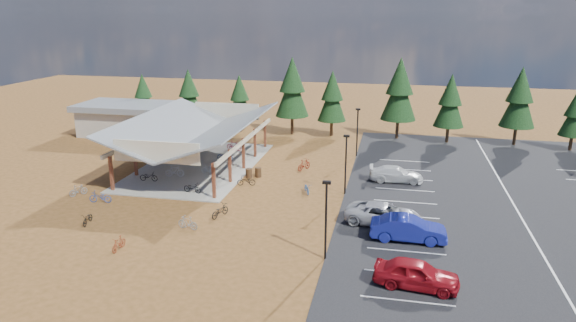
{
  "coord_description": "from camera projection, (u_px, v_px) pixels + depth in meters",
  "views": [
    {
      "loc": [
        8.75,
        -38.96,
        15.02
      ],
      "look_at": [
        -0.25,
        3.6,
        2.13
      ],
      "focal_mm": 32.0,
      "sensor_mm": 36.0,
      "label": 1
    }
  ],
  "objects": [
    {
      "name": "bike_16",
      "position": [
        246.0,
        181.0,
        45.38
      ],
      "size": [
        1.69,
        0.9,
        0.85
      ],
      "primitive_type": "imported",
      "rotation": [
        0.0,
        0.0,
        4.93
      ],
      "color": "black",
      "rests_on": "ground"
    },
    {
      "name": "pine_6",
      "position": [
        450.0,
        101.0,
        58.82
      ],
      "size": [
        3.45,
        3.45,
        8.03
      ],
      "color": "#382314",
      "rests_on": "ground"
    },
    {
      "name": "bike_15",
      "position": [
        304.0,
        165.0,
        49.75
      ],
      "size": [
        1.33,
        1.85,
        1.1
      ],
      "primitive_type": "imported",
      "rotation": [
        0.0,
        0.0,
        2.64
      ],
      "color": "maroon",
      "rests_on": "ground"
    },
    {
      "name": "pine_5",
      "position": [
        400.0,
        90.0,
        60.37
      ],
      "size": [
        4.17,
        4.17,
        9.71
      ],
      "color": "#382314",
      "rests_on": "ground"
    },
    {
      "name": "bike_6",
      "position": [
        225.0,
        156.0,
        52.52
      ],
      "size": [
        1.83,
        0.84,
        0.93
      ],
      "primitive_type": "imported",
      "rotation": [
        0.0,
        0.0,
        1.44
      ],
      "color": "navy",
      "rests_on": "concrete_pad"
    },
    {
      "name": "ground",
      "position": [
        282.0,
        198.0,
        42.55
      ],
      "size": [
        140.0,
        140.0,
        0.0
      ],
      "primitive_type": "plane",
      "color": "#593917",
      "rests_on": "ground"
    },
    {
      "name": "bike_10",
      "position": [
        100.0,
        197.0,
        41.33
      ],
      "size": [
        1.91,
        0.88,
        0.97
      ],
      "primitive_type": "imported",
      "rotation": [
        0.0,
        0.0,
        4.84
      ],
      "color": "#23429B",
      "rests_on": "ground"
    },
    {
      "name": "pine_3",
      "position": [
        292.0,
        88.0,
        62.65
      ],
      "size": [
        4.1,
        4.1,
        9.56
      ],
      "color": "#382314",
      "rests_on": "ground"
    },
    {
      "name": "pine_1",
      "position": [
        189.0,
        93.0,
        65.37
      ],
      "size": [
        3.36,
        3.36,
        7.82
      ],
      "color": "#382314",
      "rests_on": "ground"
    },
    {
      "name": "lamp_post_0",
      "position": [
        326.0,
        214.0,
        31.33
      ],
      "size": [
        0.5,
        0.25,
        5.14
      ],
      "color": "black",
      "rests_on": "ground"
    },
    {
      "name": "concrete_pad",
      "position": [
        200.0,
        166.0,
        51.09
      ],
      "size": [
        10.6,
        18.6,
        0.1
      ],
      "primitive_type": "cube",
      "color": "gray",
      "rests_on": "ground"
    },
    {
      "name": "car_0",
      "position": [
        416.0,
        274.0,
        28.61
      ],
      "size": [
        4.92,
        2.45,
        1.61
      ],
      "primitive_type": "imported",
      "rotation": [
        0.0,
        0.0,
        1.45
      ],
      "color": "maroon",
      "rests_on": "asphalt_lot"
    },
    {
      "name": "bike_14",
      "position": [
        307.0,
        188.0,
        43.55
      ],
      "size": [
        1.13,
        1.74,
        0.86
      ],
      "primitive_type": "imported",
      "rotation": [
        0.0,
        0.0,
        0.37
      ],
      "color": "#174894",
      "rests_on": "ground"
    },
    {
      "name": "trash_bin_0",
      "position": [
        249.0,
        173.0,
        47.42
      ],
      "size": [
        0.6,
        0.6,
        0.9
      ],
      "primitive_type": "cylinder",
      "color": "#3F2916",
      "rests_on": "ground"
    },
    {
      "name": "bike_7",
      "position": [
        234.0,
        146.0,
        56.32
      ],
      "size": [
        1.85,
        0.84,
        1.08
      ],
      "primitive_type": "imported",
      "rotation": [
        0.0,
        0.0,
        1.38
      ],
      "color": "maroon",
      "rests_on": "concrete_pad"
    },
    {
      "name": "bike_5",
      "position": [
        208.0,
        169.0,
        48.23
      ],
      "size": [
        1.55,
        0.86,
        0.9
      ],
      "primitive_type": "imported",
      "rotation": [
        0.0,
        0.0,
        1.26
      ],
      "color": "#9AA0A4",
      "rests_on": "concrete_pad"
    },
    {
      "name": "asphalt_lot",
      "position": [
        512.0,
        201.0,
        41.69
      ],
      "size": [
        27.0,
        44.0,
        0.04
      ],
      "primitive_type": "cube",
      "color": "black",
      "rests_on": "ground"
    },
    {
      "name": "bike_8",
      "position": [
        88.0,
        219.0,
        37.24
      ],
      "size": [
        0.86,
        1.68,
        0.84
      ],
      "primitive_type": "imported",
      "rotation": [
        0.0,
        0.0,
        0.19
      ],
      "color": "black",
      "rests_on": "ground"
    },
    {
      "name": "bike_4",
      "position": [
        192.0,
        188.0,
        43.34
      ],
      "size": [
        1.73,
        0.86,
        0.87
      ],
      "primitive_type": "imported",
      "rotation": [
        0.0,
        0.0,
        1.39
      ],
      "color": "black",
      "rests_on": "concrete_pad"
    },
    {
      "name": "bike_3",
      "position": [
        189.0,
        147.0,
        55.64
      ],
      "size": [
        1.87,
        0.93,
        1.08
      ],
      "primitive_type": "imported",
      "rotation": [
        0.0,
        0.0,
        1.33
      ],
      "color": "maroon",
      "rests_on": "concrete_pad"
    },
    {
      "name": "bike_9",
      "position": [
        78.0,
        190.0,
        42.92
      ],
      "size": [
        1.23,
        1.54,
        0.94
      ],
      "primitive_type": "imported",
      "rotation": [
        0.0,
        0.0,
        2.55
      ],
      "color": "gray",
      "rests_on": "ground"
    },
    {
      "name": "bike_1",
      "position": [
        175.0,
        171.0,
        47.44
      ],
      "size": [
        1.85,
        0.79,
        1.08
      ],
      "primitive_type": "imported",
      "rotation": [
        0.0,
        0.0,
        1.74
      ],
      "color": "#9FA1A8",
      "rests_on": "concrete_pad"
    },
    {
      "name": "lamp_post_2",
      "position": [
        357.0,
        129.0,
        53.85
      ],
      "size": [
        0.5,
        0.25,
        5.14
      ],
      "color": "black",
      "rests_on": "ground"
    },
    {
      "name": "pine_0",
      "position": [
        143.0,
        95.0,
        67.43
      ],
      "size": [
        2.99,
        2.99,
        6.97
      ],
      "color": "#382314",
      "rests_on": "ground"
    },
    {
      "name": "bike_0",
      "position": [
        149.0,
        176.0,
        46.28
      ],
      "size": [
        1.7,
        0.68,
        0.88
      ],
      "primitive_type": "imported",
      "rotation": [
        0.0,
        0.0,
        1.63
      ],
      "color": "black",
      "rests_on": "concrete_pad"
    },
    {
      "name": "outbuilding",
      "position": [
        125.0,
        118.0,
        63.62
      ],
      "size": [
        11.0,
        7.0,
        3.9
      ],
      "color": "#ADA593",
      "rests_on": "ground"
    },
    {
      "name": "car_1",
      "position": [
        408.0,
        229.0,
        34.44
      ],
      "size": [
        5.05,
        1.76,
        1.67
      ],
      "primitive_type": "imported",
      "rotation": [
        0.0,
        0.0,
        1.57
      ],
      "color": "navy",
      "rests_on": "asphalt_lot"
    },
    {
      "name": "lamp_post_1",
      "position": [
        346.0,
        160.0,
        42.59
      ],
      "size": [
        0.5,
        0.25,
        5.14
      ],
      "color": "black",
      "rests_on": "ground"
    },
    {
      "name": "bike_2",
      "position": [
        191.0,
        156.0,
        52.67
      ],
      "size": [
        1.88,
        0.92,
        0.94
      ],
      "primitive_type": "imported",
      "rotation": [
        0.0,
        0.0,
        1.4
      ],
      "color": "#19449F",
      "rests_on": "concrete_pad"
    },
    {
      "name": "car_2",
      "position": [
        384.0,
        214.0,
        37.01
      ],
      "size": [
        5.84,
        3.34,
        1.53
      ],
      "primitive_type": "imported",
      "rotation": [
        0.0,
        0.0,
        1.42
      ],
      "color": "#B4B5BC",
      "rests_on": "asphalt_lot"
    },
    {
      "name": "pine_2",
      "position": [
        240.0,
        97.0,
        64.36
      ],
      "size": [
        3.12,
        3.12,
        7.26
      ],
      "color": "#382314",
      "rests_on": "ground"
    },
    {
      "name": "bike_13",
      "position": [
        188.0,
        223.0,
        36.34
      ],
      "size": [
        1.7,
        0.81,
        0.98
      ],
      "primitive_type": "imported",
      "rotation": [
        0.0,
        0.0,
        4.49
      ],
      "color": "gray",
      "rests_on": "ground"
    },
    {
      "name": "bike_11",
      "position": [
        119.0,
        243.0,
        33.2
      ],
      "size": [
        0.5,
        1.56,
        0.93
      ],
      "primitive_type": "imported",
      "rotation": [
        0.0,
        0.0,
        -0.04
      ],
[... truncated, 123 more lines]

